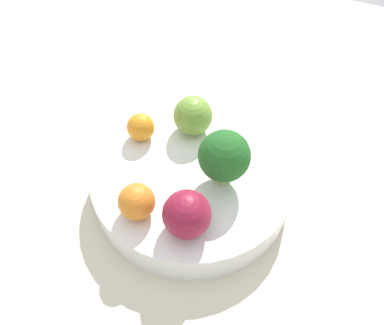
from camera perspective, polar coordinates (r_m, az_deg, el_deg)
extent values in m
plane|color=gray|center=(0.51, 0.00, -5.24)|extent=(6.00, 6.00, 0.00)
cube|color=beige|center=(0.50, 0.00, -4.61)|extent=(1.20, 1.20, 0.02)
cylinder|color=white|center=(0.48, 0.00, -2.43)|extent=(0.25, 0.25, 0.04)
cylinder|color=#99C17A|center=(0.44, 4.81, -1.41)|extent=(0.02, 0.02, 0.02)
sphere|color=#236023|center=(0.42, 5.10, 1.26)|extent=(0.06, 0.06, 0.06)
sphere|color=olive|center=(0.49, 0.14, 7.15)|extent=(0.05, 0.05, 0.05)
sphere|color=maroon|center=(0.39, -0.80, -7.87)|extent=(0.05, 0.05, 0.05)
sphere|color=orange|center=(0.49, -7.83, 5.36)|extent=(0.04, 0.04, 0.04)
sphere|color=orange|center=(0.41, -8.43, -5.90)|extent=(0.04, 0.04, 0.04)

